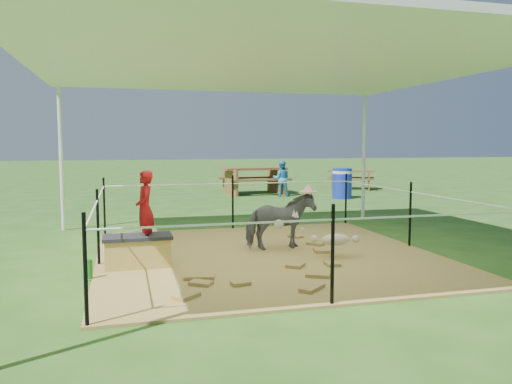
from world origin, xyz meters
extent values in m
plane|color=#2D5919|center=(0.00, 0.00, 0.00)|extent=(90.00, 90.00, 0.00)
cube|color=brown|center=(0.00, 0.00, 0.01)|extent=(4.60, 4.60, 0.03)
cylinder|color=silver|center=(-3.00, 3.00, 1.30)|extent=(0.07, 0.07, 2.60)
cylinder|color=silver|center=(3.00, 3.00, 1.30)|extent=(0.07, 0.07, 2.60)
cube|color=white|center=(0.00, 0.00, 2.64)|extent=(6.30, 6.30, 0.08)
cube|color=white|center=(0.00, 0.00, 2.79)|extent=(3.30, 3.30, 0.22)
cylinder|color=black|center=(-2.25, 2.25, 0.50)|extent=(0.04, 0.04, 1.00)
cylinder|color=black|center=(0.00, 2.25, 0.50)|extent=(0.04, 0.04, 1.00)
cylinder|color=black|center=(2.25, 2.25, 0.50)|extent=(0.04, 0.04, 1.00)
cylinder|color=black|center=(-2.25, 0.00, 0.50)|extent=(0.04, 0.04, 1.00)
cylinder|color=black|center=(2.25, 0.00, 0.50)|extent=(0.04, 0.04, 1.00)
cylinder|color=black|center=(-2.25, -2.25, 0.50)|extent=(0.04, 0.04, 1.00)
cylinder|color=black|center=(0.00, -2.25, 0.50)|extent=(0.04, 0.04, 1.00)
cylinder|color=white|center=(0.00, 2.25, 0.85)|extent=(4.50, 0.02, 0.02)
cylinder|color=white|center=(0.00, -2.25, 0.85)|extent=(4.50, 0.02, 0.02)
cylinder|color=white|center=(2.25, 0.00, 0.85)|extent=(0.02, 4.50, 0.02)
cylinder|color=white|center=(-2.25, 0.00, 0.85)|extent=(0.02, 4.50, 0.02)
cube|color=olive|center=(-1.77, -0.25, 0.21)|extent=(0.80, 0.41, 0.35)
cube|color=black|center=(-1.77, -0.25, 0.41)|extent=(0.85, 0.45, 0.04)
imported|color=#AC1013|center=(-1.67, -0.25, 0.86)|extent=(0.23, 0.35, 0.95)
cylinder|color=#16651B|center=(-2.32, -0.70, 0.14)|extent=(0.06, 0.06, 0.22)
imported|color=#45454A|center=(0.27, 0.26, 0.45)|extent=(1.01, 0.50, 0.83)
cylinder|color=pink|center=(0.27, 0.26, 0.92)|extent=(0.26, 0.26, 0.12)
cylinder|color=#172DAF|center=(4.19, 6.63, 0.44)|extent=(0.63, 0.63, 0.87)
cube|color=brown|center=(2.06, 8.62, 0.42)|extent=(2.13, 1.63, 0.83)
cube|color=brown|center=(5.77, 9.34, 0.33)|extent=(1.93, 1.74, 0.66)
imported|color=#3690CB|center=(2.68, 7.68, 0.54)|extent=(0.61, 0.54, 1.07)
camera|label=1|loc=(-1.92, -6.60, 1.57)|focal=35.00mm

